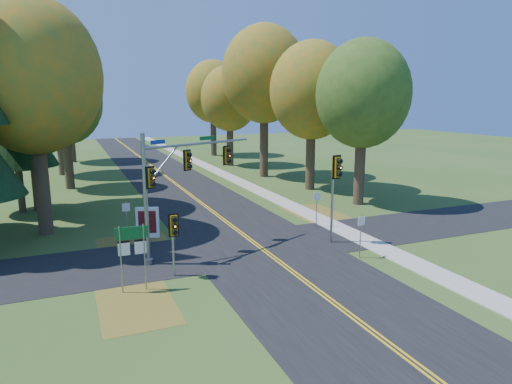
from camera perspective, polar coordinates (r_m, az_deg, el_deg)
name	(u,v)px	position (r m, az deg, el deg)	size (l,w,h in m)	color
ground	(272,257)	(24.42, 2.07, -8.10)	(160.00, 160.00, 0.00)	#2B4E1B
road_main	(272,257)	(24.42, 2.07, -8.08)	(8.00, 160.00, 0.02)	black
road_cross	(258,246)	(26.15, 0.23, -6.73)	(60.00, 6.00, 0.02)	black
centerline_left	(271,257)	(24.38, 1.85, -8.08)	(0.10, 160.00, 0.01)	gold
centerline_right	(274,256)	(24.46, 2.29, -8.02)	(0.10, 160.00, 0.01)	gold
sidewalk_east	(369,242)	(27.46, 13.98, -6.14)	(1.60, 160.00, 0.06)	#9E998E
leaf_patch_w_near	(136,249)	(26.39, -14.74, -6.96)	(4.00, 6.00, 0.00)	brown
leaf_patch_e	(325,217)	(32.56, 8.57, -3.17)	(3.50, 8.00, 0.00)	brown
leaf_patch_w_far	(136,304)	(19.80, -14.73, -13.35)	(3.00, 5.00, 0.00)	brown
tree_w_a	(33,77)	(30.33, -26.09, 12.82)	(8.00, 8.00, 14.15)	#38281C
tree_e_a	(363,95)	(36.46, 13.25, 11.76)	(7.20, 7.20, 12.73)	#38281C
tree_w_b	(28,68)	(37.29, -26.57, 13.69)	(8.60, 8.60, 15.38)	#38281C
tree_e_b	(312,91)	(41.89, 7.04, 12.42)	(7.60, 7.60, 13.33)	#38281C
tree_w_c	(64,102)	(45.35, -22.86, 10.34)	(6.80, 6.80, 11.91)	#38281C
tree_e_c	(265,75)	(48.72, 1.09, 14.44)	(8.80, 8.80, 15.79)	#38281C
tree_w_d	(56,84)	(54.09, -23.67, 12.28)	(8.20, 8.20, 14.56)	#38281C
tree_e_d	(230,99)	(56.98, -3.29, 11.57)	(7.00, 7.00, 12.32)	#38281C
tree_w_e	(67,84)	(65.00, -22.50, 12.35)	(8.40, 8.40, 14.97)	#38281C
tree_e_e	(213,92)	(67.53, -5.39, 12.35)	(7.80, 7.80, 13.74)	#38281C
pine_c	(9,77)	(37.07, -28.51, 12.49)	(5.60, 5.60, 20.56)	#38281C
traffic_mast	(175,177)	(23.89, -10.08, 1.84)	(6.69, 3.34, 6.62)	gray
east_signal_pole	(336,177)	(26.07, 9.94, 1.86)	(0.59, 0.69, 5.15)	gray
ped_signal_pole	(174,230)	(21.37, -10.26, -4.69)	(0.49, 0.56, 3.10)	#919599
route_sign_cluster	(132,245)	(20.31, -15.23, -6.40)	(1.39, 0.12, 2.97)	gray
info_kiosk	(148,223)	(28.17, -13.40, -3.74)	(1.35, 0.61, 1.88)	white
reg_sign_e_north	(317,203)	(29.65, 7.61, -1.35)	(0.45, 0.17, 2.40)	gray
reg_sign_e_south	(361,229)	(24.43, 12.99, -4.49)	(0.44, 0.08, 2.32)	gray
reg_sign_w	(126,214)	(27.75, -15.90, -2.69)	(0.45, 0.06, 2.33)	gray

